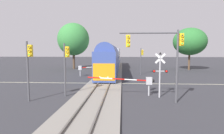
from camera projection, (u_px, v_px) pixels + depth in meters
ground_plane at (105, 83)px, 24.63m from camera, size 220.00×220.00×0.00m
road_centre_stripe at (105, 83)px, 24.63m from camera, size 44.00×0.20×0.01m
railway_track at (105, 83)px, 24.62m from camera, size 4.40×80.00×0.32m
commuter_train at (112, 58)px, 40.48m from camera, size 3.04×38.27×5.16m
crossing_gate_near at (141, 81)px, 17.73m from camera, size 6.48×0.40×1.81m
crossing_signal_mast at (160, 70)px, 16.83m from camera, size 1.36×0.44×4.21m
crossing_gate_far at (84, 68)px, 31.28m from camera, size 5.88×0.40×1.84m
traffic_signal_near_left at (29, 61)px, 15.49m from camera, size 0.53×0.38×5.13m
traffic_signal_near_right at (161, 48)px, 14.97m from camera, size 5.17×0.38×6.02m
traffic_signal_median at (66, 61)px, 17.26m from camera, size 0.53×0.38×5.03m
traffic_signal_far_side at (142, 57)px, 33.53m from camera, size 0.53×0.38×4.83m
maple_right_background at (190, 42)px, 41.40m from camera, size 7.31×7.31×9.49m
oak_behind_train at (73, 39)px, 43.83m from camera, size 7.46×7.46×10.92m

